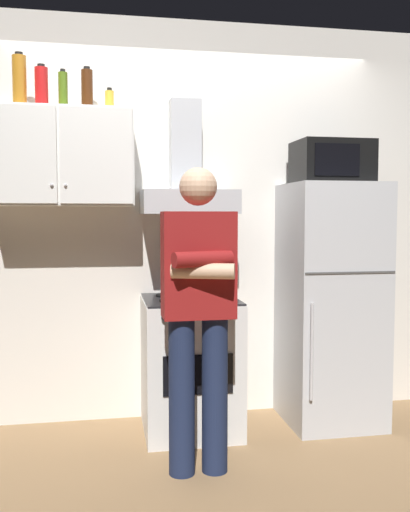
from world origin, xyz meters
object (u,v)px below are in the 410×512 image
(upper_cabinet, at_px, (60,158))
(range_hood, at_px, (187,184))
(stove_oven, at_px, (190,364))
(microwave, at_px, (332,162))
(bottle_olive_oil, at_px, (63,90))
(bottle_spice_jar, at_px, (109,101))
(bottle_rum_dark, at_px, (87,90))
(bottle_soda_red, at_px, (41,87))
(bottle_liquor_amber, at_px, (19,81))
(person_standing, at_px, (198,308))
(refrigerator, at_px, (331,304))

(upper_cabinet, height_order, range_hood, range_hood)
(stove_oven, xyz_separation_m, microwave, (0.95, 0.02, 1.31))
(stove_oven, relative_size, microwave, 1.82)
(bottle_olive_oil, bearing_deg, microwave, -3.21)
(upper_cabinet, height_order, bottle_spice_jar, bottle_spice_jar)
(bottle_rum_dark, relative_size, bottle_soda_red, 1.03)
(bottle_olive_oil, distance_m, bottle_liquor_amber, 0.26)
(microwave, height_order, bottle_spice_jar, bottle_spice_jar)
(stove_oven, xyz_separation_m, bottle_rum_dark, (-0.63, 0.14, 1.74))
(bottle_spice_jar, distance_m, bottle_soda_red, 0.42)
(microwave, xyz_separation_m, bottle_spice_jar, (-1.44, 0.14, 0.38))
(stove_oven, bearing_deg, person_standing, -94.72)
(bottle_rum_dark, height_order, bottle_olive_oil, bottle_rum_dark)
(refrigerator, bearing_deg, bottle_rum_dark, 175.00)
(bottle_soda_red, bearing_deg, stove_oven, -6.37)
(refrigerator, height_order, microwave, microwave)
(microwave, xyz_separation_m, person_standing, (-1.00, -0.62, -0.84))
(upper_cabinet, bearing_deg, microwave, -3.48)
(person_standing, bearing_deg, range_hood, 86.09)
(person_standing, height_order, bottle_liquor_amber, bottle_liquor_amber)
(refrigerator, relative_size, person_standing, 0.98)
(stove_oven, xyz_separation_m, refrigerator, (0.95, 0.00, 0.37))
(bottle_olive_oil, relative_size, bottle_liquor_amber, 0.74)
(refrigerator, distance_m, bottle_soda_red, 2.31)
(bottle_rum_dark, distance_m, bottle_soda_red, 0.27)
(microwave, relative_size, bottle_liquor_amber, 1.49)
(stove_oven, bearing_deg, bottle_spice_jar, 162.34)
(range_hood, xyz_separation_m, bottle_liquor_amber, (-1.03, -0.03, 0.61))
(range_hood, bearing_deg, bottle_soda_red, -178.35)
(stove_oven, xyz_separation_m, person_standing, (-0.05, -0.61, 0.47))
(stove_oven, bearing_deg, range_hood, 90.00)
(range_hood, bearing_deg, bottle_spice_jar, 176.49)
(microwave, bearing_deg, stove_oven, -178.85)
(upper_cabinet, relative_size, range_hood, 1.20)
(bottle_olive_oil, bearing_deg, refrigerator, -3.81)
(bottle_olive_oil, distance_m, bottle_soda_red, 0.13)
(bottle_spice_jar, bearing_deg, bottle_rum_dark, -172.64)
(upper_cabinet, distance_m, bottle_liquor_amber, 0.51)
(bottle_rum_dark, bearing_deg, bottle_soda_red, -171.97)
(range_hood, xyz_separation_m, bottle_soda_red, (-0.90, -0.03, 0.58))
(bottle_olive_oil, xyz_separation_m, bottle_spice_jar, (0.28, 0.04, -0.05))
(upper_cabinet, height_order, refrigerator, upper_cabinet)
(stove_oven, relative_size, bottle_liquor_amber, 2.72)
(upper_cabinet, distance_m, microwave, 1.75)
(range_hood, distance_m, bottle_olive_oil, 0.96)
(bottle_rum_dark, bearing_deg, refrigerator, -5.00)
(microwave, bearing_deg, bottle_spice_jar, 174.55)
(upper_cabinet, bearing_deg, range_hood, 0.09)
(upper_cabinet, height_order, bottle_soda_red, bottle_soda_red)
(stove_oven, distance_m, microwave, 1.62)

